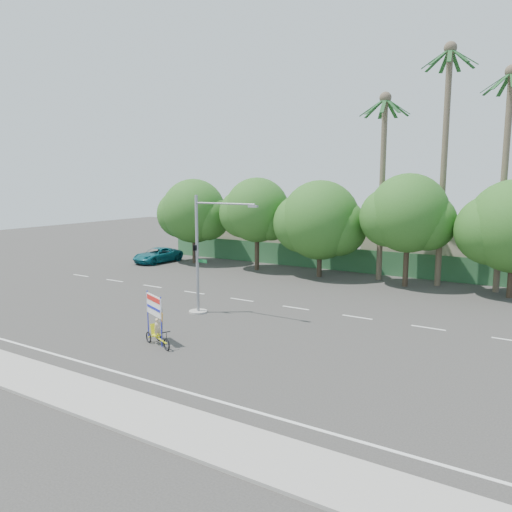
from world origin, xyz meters
The scene contains 15 objects.
ground centered at (0.00, 0.00, 0.00)m, with size 120.00×120.00×0.00m, color #33302D.
sidewalk_near centered at (0.00, -7.50, 0.06)m, with size 50.00×2.40×0.12m, color gray.
fence centered at (0.00, 21.50, 1.00)m, with size 38.00×0.08×2.00m, color #336B3D.
building_left centered at (-10.00, 26.00, 2.00)m, with size 12.00×8.00×4.00m, color #B4A98F.
building_right centered at (8.00, 26.00, 1.80)m, with size 14.00×8.00×3.60m, color #B4A98F.
tree_far_left centered at (-14.05, 18.00, 4.76)m, with size 7.14×6.00×7.96m.
tree_left centered at (-7.05, 18.00, 5.06)m, with size 6.66×5.60×8.07m.
tree_center centered at (-1.05, 18.00, 4.47)m, with size 7.62×6.40×7.85m.
tree_right centered at (5.95, 18.00, 5.24)m, with size 6.90×5.80×8.36m.
palm_tall centered at (8.00, 19.50, 10.46)m, with size 3.73×3.79×17.45m.
palm_mid centered at (12.00, 19.50, 9.40)m, with size 3.73×3.79×15.45m.
palm_short centered at (3.50, 19.50, 8.86)m, with size 3.73×3.79×14.45m.
traffic_signal centered at (-2.20, 3.98, 2.92)m, with size 4.72×1.10×7.00m.
trike_billboard centered at (-0.57, -1.63, 1.00)m, with size 2.34×1.20×2.49m.
pickup_truck centered at (-17.19, 16.35, 0.70)m, with size 2.33×5.05×1.40m, color #0F5E6A.
Camera 1 is at (15.75, -18.85, 7.88)m, focal length 35.00 mm.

